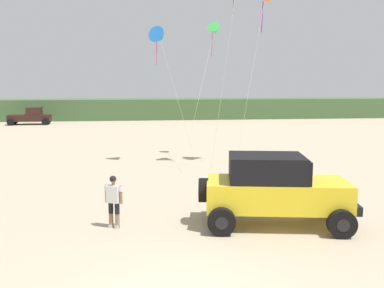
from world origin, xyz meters
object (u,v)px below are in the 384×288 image
cooler_box (219,224)px  kite_red_delta (214,31)px  jeep (275,188)px  kite_green_box (159,37)px  distant_pickup (31,116)px  person_watching (114,199)px

cooler_box → kite_red_delta: kite_red_delta is taller
jeep → cooler_box: 2.09m
kite_green_box → kite_red_delta: bearing=30.3°
distant_pickup → kite_green_box: bearing=-62.3°
cooler_box → distant_pickup: 40.32m
jeep → distant_pickup: size_ratio=1.06×
jeep → kite_red_delta: 14.87m
cooler_box → kite_green_box: (-1.23, 11.58, 6.90)m
person_watching → jeep: bearing=-4.3°
cooler_box → person_watching: bearing=168.1°
jeep → person_watching: jeep is taller
kite_green_box → cooler_box: bearing=-83.9°
person_watching → distant_pickup: 38.63m
jeep → person_watching: 5.06m
jeep → kite_green_box: size_ratio=0.65×
person_watching → distant_pickup: (-11.60, 36.85, 0.00)m
jeep → person_watching: (-5.04, 0.38, -0.26)m
jeep → cooler_box: (-1.81, -0.26, -1.01)m
jeep → distant_pickup: jeep is taller
jeep → distant_pickup: (-16.64, 37.23, -0.26)m
cooler_box → distant_pickup: size_ratio=0.12×
cooler_box → kite_green_box: bearing=95.3°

